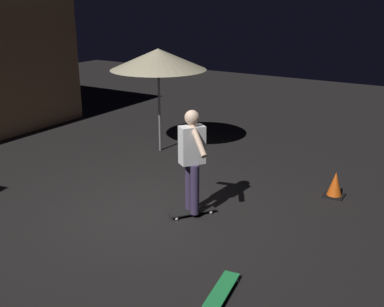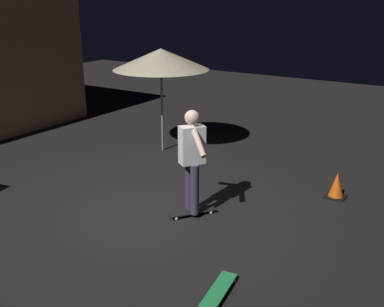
# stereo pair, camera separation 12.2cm
# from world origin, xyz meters

# --- Properties ---
(ground_plane) EXTENTS (28.00, 28.00, 0.00)m
(ground_plane) POSITION_xyz_m (0.00, 0.00, 0.00)
(ground_plane) COLOR black
(patio_umbrella) EXTENTS (2.10, 2.10, 2.30)m
(patio_umbrella) POSITION_xyz_m (2.84, 1.69, 2.07)
(patio_umbrella) COLOR slate
(patio_umbrella) RESTS_ON ground_plane
(skateboard_ridden) EXTENTS (0.75, 0.61, 0.07)m
(skateboard_ridden) POSITION_xyz_m (0.40, -0.68, 0.06)
(skateboard_ridden) COLOR black
(skateboard_ridden) RESTS_ON ground_plane
(skateboard_spare) EXTENTS (0.80, 0.31, 0.07)m
(skateboard_spare) POSITION_xyz_m (-1.22, -2.10, 0.06)
(skateboard_spare) COLOR green
(skateboard_spare) RESTS_ON ground_plane
(skater) EXTENTS (0.64, 0.85, 1.67)m
(skater) POSITION_xyz_m (0.40, -0.68, 1.04)
(skater) COLOR #382D4C
(skater) RESTS_ON skateboard_ridden
(traffic_cone) EXTENTS (0.34, 0.34, 0.46)m
(traffic_cone) POSITION_xyz_m (2.35, -2.43, 0.21)
(traffic_cone) COLOR black
(traffic_cone) RESTS_ON ground_plane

